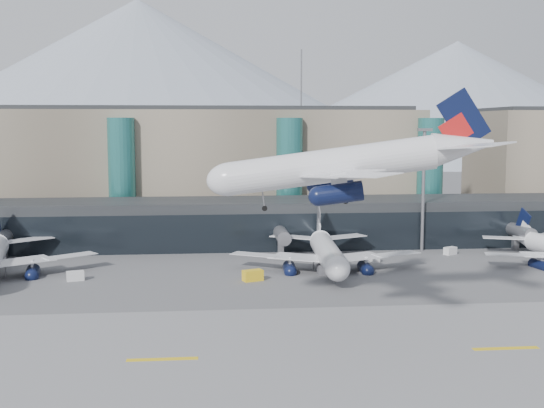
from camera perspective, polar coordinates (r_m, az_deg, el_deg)
The scene contains 15 objects.
ground at distance 94.55m, azimuth 3.81°, elevation -9.47°, with size 900.00×900.00×0.00m, color #515154.
runway_strip at distance 80.45m, azimuth 5.56°, elevation -12.37°, with size 400.00×40.00×0.04m, color slate.
runway_markings at distance 80.44m, azimuth 5.56°, elevation -12.35°, with size 128.00×1.00×0.02m.
concourse at distance 149.64m, azimuth 0.29°, elevation -1.56°, with size 170.00×27.00×10.00m.
terminal_main at distance 180.30m, azimuth -8.67°, elevation 3.09°, with size 130.00×30.00×31.00m.
teal_towers at distance 164.14m, azimuth -5.49°, elevation 2.30°, with size 116.40×19.40×46.00m.
mountain_ridge at distance 471.10m, azimuth -1.68°, elevation 8.93°, with size 910.00×400.00×110.00m.
lightmast_mid at distance 145.23m, azimuth 12.55°, elevation 1.79°, with size 3.00×1.20×25.60m.
hero_jet at distance 87.35m, azimuth 7.39°, elevation 4.18°, with size 37.97×37.99×12.33m.
jet_parked_mid at distance 125.92m, azimuth 4.51°, elevation -3.34°, with size 36.87×36.09×11.89m.
veh_a at distance 120.68m, azimuth -16.13°, elevation -5.80°, with size 2.83×1.59×1.59m, color silver.
veh_c at distance 120.97m, azimuth 4.63°, elevation -5.47°, with size 3.30×1.74×1.83m, color #535359.
veh_d at distance 143.74m, azimuth 14.69°, elevation -3.81°, with size 2.67×1.43×1.52m, color silver.
veh_g at distance 133.31m, azimuth 8.56°, elevation -4.50°, with size 2.33×1.36×1.36m, color silver.
veh_h at distance 115.82m, azimuth -1.62°, elevation -5.99°, with size 3.34×1.76×1.84m, color gold.
Camera 1 is at (-14.70, -89.69, 26.05)m, focal length 45.00 mm.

